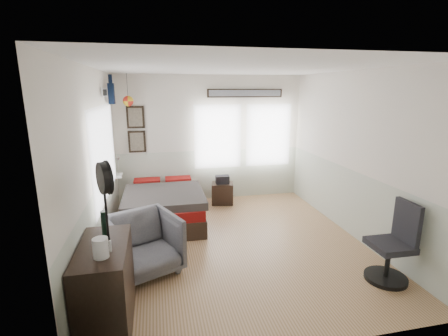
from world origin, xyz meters
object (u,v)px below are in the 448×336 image
(bed, at_px, (164,206))
(task_chair, at_px, (393,249))
(nightstand, at_px, (222,193))
(dresser, at_px, (106,286))
(armchair, at_px, (144,244))

(bed, xyz_separation_m, task_chair, (2.80, -2.56, 0.13))
(bed, distance_m, nightstand, 1.44)
(bed, bearing_deg, dresser, -103.39)
(bed, xyz_separation_m, armchair, (-0.31, -1.70, 0.10))
(nightstand, distance_m, task_chair, 3.62)
(dresser, bearing_deg, armchair, 70.39)
(armchair, distance_m, task_chair, 3.23)
(armchair, relative_size, nightstand, 1.93)
(armchair, relative_size, task_chair, 0.82)
(dresser, distance_m, nightstand, 3.90)
(armchair, xyz_separation_m, task_chair, (3.11, -0.87, 0.03))
(armchair, bearing_deg, nightstand, 33.08)
(armchair, xyz_separation_m, nightstand, (1.57, 2.41, -0.17))
(bed, relative_size, task_chair, 1.83)
(bed, distance_m, armchair, 1.73)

